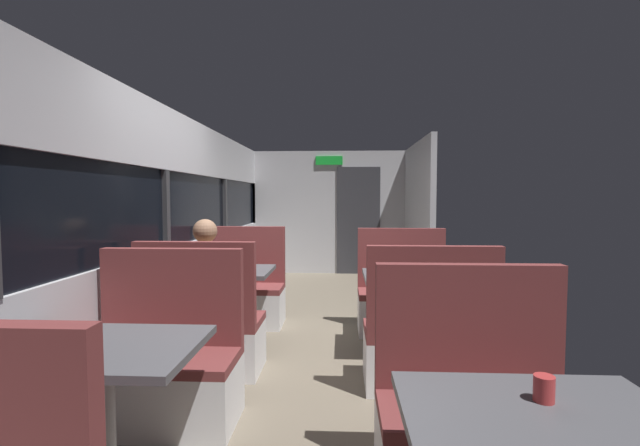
{
  "coord_description": "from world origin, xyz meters",
  "views": [
    {
      "loc": [
        0.24,
        -4.09,
        1.44
      ],
      "look_at": [
        -0.1,
        2.76,
        1.04
      ],
      "focal_mm": 24.7,
      "sensor_mm": 36.0,
      "label": 1
    }
  ],
  "objects_px": {
    "dining_table_rear_aisle": "(414,286)",
    "bench_rear_aisle_facing_end": "(428,345)",
    "bench_front_aisle_facing_entry": "(476,428)",
    "seated_passenger": "(205,306)",
    "dining_table_mid_window": "(225,280)",
    "bench_rear_aisle_facing_entry": "(403,301)",
    "bench_near_window_facing_entry": "(164,371)",
    "dining_table_near_window": "(103,365)",
    "bench_mid_window_facing_entry": "(241,295)",
    "coffee_cup_primary": "(544,389)",
    "bench_mid_window_facing_end": "(202,333)"
  },
  "relations": [
    {
      "from": "dining_table_mid_window",
      "to": "bench_rear_aisle_facing_end",
      "type": "relative_size",
      "value": 0.82
    },
    {
      "from": "bench_mid_window_facing_entry",
      "to": "dining_table_rear_aisle",
      "type": "distance_m",
      "value": 2.03
    },
    {
      "from": "bench_mid_window_facing_entry",
      "to": "dining_table_rear_aisle",
      "type": "height_order",
      "value": "bench_mid_window_facing_entry"
    },
    {
      "from": "dining_table_rear_aisle",
      "to": "dining_table_near_window",
      "type": "bearing_deg",
      "value": -132.09
    },
    {
      "from": "bench_mid_window_facing_entry",
      "to": "bench_front_aisle_facing_entry",
      "type": "distance_m",
      "value": 3.31
    },
    {
      "from": "seated_passenger",
      "to": "bench_mid_window_facing_end",
      "type": "bearing_deg",
      "value": -90.0
    },
    {
      "from": "bench_front_aisle_facing_entry",
      "to": "bench_mid_window_facing_end",
      "type": "bearing_deg",
      "value": 142.32
    },
    {
      "from": "seated_passenger",
      "to": "bench_rear_aisle_facing_entry",
      "type": "bearing_deg",
      "value": 32.18
    },
    {
      "from": "bench_front_aisle_facing_entry",
      "to": "seated_passenger",
      "type": "distance_m",
      "value": 2.32
    },
    {
      "from": "bench_mid_window_facing_entry",
      "to": "bench_front_aisle_facing_entry",
      "type": "bearing_deg",
      "value": -57.24
    },
    {
      "from": "bench_rear_aisle_facing_entry",
      "to": "seated_passenger",
      "type": "bearing_deg",
      "value": -147.82
    },
    {
      "from": "dining_table_mid_window",
      "to": "bench_rear_aisle_facing_entry",
      "type": "relative_size",
      "value": 0.82
    },
    {
      "from": "bench_near_window_facing_entry",
      "to": "seated_passenger",
      "type": "distance_m",
      "value": 0.88
    },
    {
      "from": "bench_rear_aisle_facing_end",
      "to": "seated_passenger",
      "type": "height_order",
      "value": "seated_passenger"
    },
    {
      "from": "bench_rear_aisle_facing_entry",
      "to": "dining_table_near_window",
      "type": "bearing_deg",
      "value": -123.73
    },
    {
      "from": "dining_table_rear_aisle",
      "to": "seated_passenger",
      "type": "bearing_deg",
      "value": -166.58
    },
    {
      "from": "dining_table_mid_window",
      "to": "coffee_cup_primary",
      "type": "distance_m",
      "value": 3.24
    },
    {
      "from": "bench_mid_window_facing_end",
      "to": "bench_rear_aisle_facing_end",
      "type": "xyz_separation_m",
      "value": [
        1.79,
        -0.2,
        0.0
      ]
    },
    {
      "from": "bench_mid_window_facing_entry",
      "to": "seated_passenger",
      "type": "xyz_separation_m",
      "value": [
        0.0,
        -1.33,
        0.21
      ]
    },
    {
      "from": "dining_table_rear_aisle",
      "to": "bench_rear_aisle_facing_end",
      "type": "bearing_deg",
      "value": -90.0
    },
    {
      "from": "bench_mid_window_facing_end",
      "to": "dining_table_rear_aisle",
      "type": "distance_m",
      "value": 1.88
    },
    {
      "from": "bench_near_window_facing_entry",
      "to": "dining_table_rear_aisle",
      "type": "xyz_separation_m",
      "value": [
        1.79,
        1.28,
        0.31
      ]
    },
    {
      "from": "bench_rear_aisle_facing_entry",
      "to": "dining_table_rear_aisle",
      "type": "bearing_deg",
      "value": -90.0
    },
    {
      "from": "bench_mid_window_facing_end",
      "to": "bench_rear_aisle_facing_entry",
      "type": "relative_size",
      "value": 1.0
    },
    {
      "from": "bench_front_aisle_facing_entry",
      "to": "bench_rear_aisle_facing_end",
      "type": "xyz_separation_m",
      "value": [
        0.0,
        1.18,
        0.0
      ]
    },
    {
      "from": "seated_passenger",
      "to": "bench_near_window_facing_entry",
      "type": "bearing_deg",
      "value": -90.0
    },
    {
      "from": "dining_table_near_window",
      "to": "bench_near_window_facing_entry",
      "type": "height_order",
      "value": "bench_near_window_facing_entry"
    },
    {
      "from": "bench_rear_aisle_facing_end",
      "to": "bench_rear_aisle_facing_entry",
      "type": "relative_size",
      "value": 1.0
    },
    {
      "from": "dining_table_rear_aisle",
      "to": "seated_passenger",
      "type": "relative_size",
      "value": 0.71
    },
    {
      "from": "bench_mid_window_facing_end",
      "to": "coffee_cup_primary",
      "type": "height_order",
      "value": "bench_mid_window_facing_end"
    },
    {
      "from": "dining_table_mid_window",
      "to": "bench_front_aisle_facing_entry",
      "type": "xyz_separation_m",
      "value": [
        1.79,
        -2.08,
        -0.31
      ]
    },
    {
      "from": "bench_near_window_facing_entry",
      "to": "bench_mid_window_facing_end",
      "type": "bearing_deg",
      "value": 90.0
    },
    {
      "from": "bench_front_aisle_facing_entry",
      "to": "seated_passenger",
      "type": "bearing_deg",
      "value": 140.9
    },
    {
      "from": "dining_table_near_window",
      "to": "dining_table_mid_window",
      "type": "xyz_separation_m",
      "value": [
        0.0,
        2.18,
        0.0
      ]
    },
    {
      "from": "bench_near_window_facing_entry",
      "to": "dining_table_rear_aisle",
      "type": "height_order",
      "value": "bench_near_window_facing_entry"
    },
    {
      "from": "dining_table_near_window",
      "to": "seated_passenger",
      "type": "relative_size",
      "value": 0.71
    },
    {
      "from": "bench_front_aisle_facing_entry",
      "to": "coffee_cup_primary",
      "type": "relative_size",
      "value": 12.22
    },
    {
      "from": "bench_near_window_facing_entry",
      "to": "dining_table_rear_aisle",
      "type": "distance_m",
      "value": 2.22
    },
    {
      "from": "bench_mid_window_facing_entry",
      "to": "seated_passenger",
      "type": "height_order",
      "value": "seated_passenger"
    },
    {
      "from": "dining_table_near_window",
      "to": "seated_passenger",
      "type": "distance_m",
      "value": 1.56
    },
    {
      "from": "dining_table_near_window",
      "to": "bench_rear_aisle_facing_entry",
      "type": "height_order",
      "value": "bench_rear_aisle_facing_entry"
    },
    {
      "from": "dining_table_rear_aisle",
      "to": "coffee_cup_primary",
      "type": "height_order",
      "value": "coffee_cup_primary"
    },
    {
      "from": "bench_mid_window_facing_end",
      "to": "bench_mid_window_facing_entry",
      "type": "distance_m",
      "value": 1.4
    },
    {
      "from": "bench_near_window_facing_entry",
      "to": "bench_rear_aisle_facing_end",
      "type": "distance_m",
      "value": 1.88
    },
    {
      "from": "dining_table_mid_window",
      "to": "dining_table_rear_aisle",
      "type": "distance_m",
      "value": 1.8
    },
    {
      "from": "dining_table_mid_window",
      "to": "bench_front_aisle_facing_entry",
      "type": "bearing_deg",
      "value": -49.31
    },
    {
      "from": "bench_rear_aisle_facing_end",
      "to": "seated_passenger",
      "type": "relative_size",
      "value": 0.87
    },
    {
      "from": "bench_near_window_facing_entry",
      "to": "coffee_cup_primary",
      "type": "distance_m",
      "value": 2.23
    },
    {
      "from": "coffee_cup_primary",
      "to": "dining_table_mid_window",
      "type": "bearing_deg",
      "value": 124.5
    },
    {
      "from": "dining_table_mid_window",
      "to": "dining_table_rear_aisle",
      "type": "height_order",
      "value": "same"
    }
  ]
}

